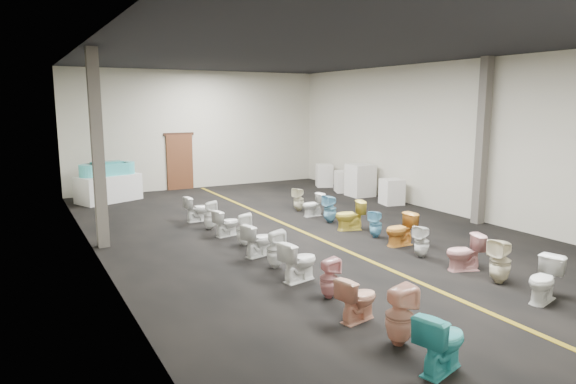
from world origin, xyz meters
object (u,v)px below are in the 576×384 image
display_table (109,188)px  toilet_right_10 (299,199)px  toilet_right_8 (330,209)px  toilet_right_9 (313,205)px  toilet_right_2 (500,261)px  toilet_left_10 (197,209)px  appliance_crate_d (324,175)px  toilet_left_1 (399,315)px  appliance_crate_a (392,192)px  toilet_left_6 (258,240)px  toilet_left_3 (329,278)px  toilet_right_5 (400,230)px  toilet_right_4 (422,241)px  toilet_right_7 (350,216)px  toilet_left_7 (244,229)px  toilet_left_9 (210,215)px  bathtub (107,170)px  appliance_crate_b (360,180)px  toilet_left_0 (442,341)px  toilet_left_2 (358,298)px  toilet_left_5 (275,249)px  toilet_right_3 (464,252)px  toilet_left_4 (299,261)px  toilet_left_8 (226,223)px  appliance_crate_c (345,181)px  toilet_right_6 (376,224)px  toilet_right_1 (544,280)px

display_table → toilet_right_10: display_table is taller
toilet_right_8 → toilet_right_9: (0.02, 0.94, -0.05)m
toilet_right_2 → toilet_left_10: bearing=-160.8°
appliance_crate_d → toilet_left_1: 13.51m
appliance_crate_a → toilet_left_6: size_ratio=1.15×
toilet_left_3 → toilet_right_5: size_ratio=0.92×
toilet_right_9 → toilet_right_8: bearing=-2.3°
appliance_crate_a → appliance_crate_d: size_ratio=0.94×
toilet_right_4 → toilet_right_7: (0.04, 2.72, 0.03)m
toilet_right_2 → toilet_right_5: size_ratio=1.11×
toilet_left_3 → toilet_right_5: 3.78m
toilet_left_3 → toilet_right_7: size_ratio=0.91×
toilet_left_7 → toilet_left_9: toilet_left_7 is taller
bathtub → toilet_right_4: (4.80, -9.86, -0.72)m
appliance_crate_b → toilet_left_9: bearing=-162.0°
appliance_crate_b → toilet_left_10: bearing=-170.9°
toilet_left_0 → toilet_right_2: bearing=-77.5°
toilet_left_2 → toilet_right_4: 3.72m
toilet_left_3 → toilet_right_7: (3.07, 3.72, 0.04)m
toilet_left_1 → toilet_left_6: size_ratio=1.18×
toilet_right_4 → toilet_right_7: bearing=170.2°
toilet_right_2 → bathtub: bearing=-161.5°
toilet_left_1 → toilet_left_7: size_ratio=1.12×
toilet_left_1 → toilet_left_7: (0.15, 5.63, -0.04)m
toilet_left_5 → toilet_right_3: size_ratio=1.06×
toilet_left_5 → toilet_left_4: bearing=-167.9°
bathtub → toilet_left_0: bearing=-94.5°
toilet_left_1 → toilet_right_10: bearing=-17.0°
toilet_left_7 → toilet_left_8: bearing=18.8°
appliance_crate_a → toilet_left_1: 10.09m
toilet_right_10 → appliance_crate_c: bearing=104.7°
toilet_left_10 → toilet_left_7: bearing=179.3°
appliance_crate_b → appliance_crate_d: (0.00, 2.37, -0.13)m
appliance_crate_d → toilet_left_10: bearing=-152.0°
appliance_crate_a → toilet_right_10: size_ratio=1.16×
display_table → toilet_right_7: size_ratio=2.59×
display_table → toilet_right_4: (4.80, -9.86, -0.09)m
toilet_left_0 → toilet_left_3: (0.11, 2.70, -0.04)m
bathtub → toilet_right_9: size_ratio=2.74×
toilet_right_6 → toilet_right_7: toilet_right_7 is taller
appliance_crate_a → display_table: bearing=148.3°
toilet_left_0 → toilet_right_5: toilet_left_0 is taller
toilet_right_1 → toilet_right_5: size_ratio=0.99×
toilet_left_2 → toilet_right_7: 5.68m
bathtub → appliance_crate_c: (8.06, -2.29, -0.68)m
toilet_left_4 → toilet_right_2: (3.19, -1.89, 0.04)m
toilet_right_7 → toilet_right_8: bearing=-163.8°
toilet_left_10 → toilet_right_4: (3.13, -5.59, -0.00)m
toilet_left_8 → appliance_crate_b: bearing=-78.6°
toilet_right_1 → toilet_right_4: (-0.04, 2.87, -0.03)m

